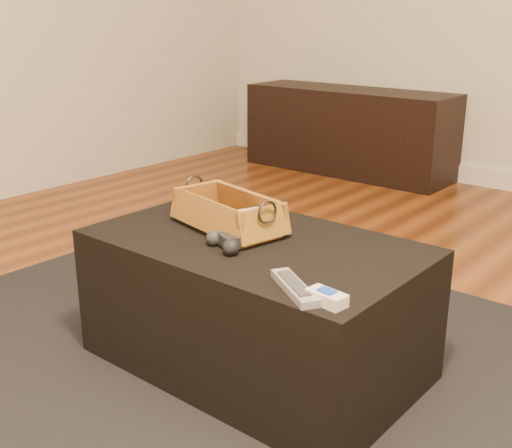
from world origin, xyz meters
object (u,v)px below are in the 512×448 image
Objects in this scene: ottoman at (255,303)px; wicker_basket at (228,215)px; media_cabinet at (348,131)px; tv_remote at (221,221)px; cream_gadget at (327,298)px; game_controller at (225,242)px; silver_remote at (294,287)px.

wicker_basket is (-0.13, 0.03, 0.26)m from ottoman.
media_cabinet is 3.52× the size of wicker_basket.
media_cabinet is 2.66m from tv_remote.
cream_gadget is (0.57, -0.25, -0.01)m from tv_remote.
ottoman is 2.37× the size of wicker_basket.
media_cabinet is 2.66m from wicker_basket.
media_cabinet is at bearing 115.94° from ottoman.
tv_remote is 0.03m from wicker_basket.
wicker_basket is at bearing 129.39° from game_controller.
ottoman is (1.20, -2.46, -0.07)m from media_cabinet.
ottoman is 0.28m from tv_remote.
cream_gadget is at bearing -4.81° from silver_remote.
wicker_basket is at bearing -66.39° from media_cabinet.
wicker_basket is at bearing 154.37° from cream_gadget.
media_cabinet reaches higher than tv_remote.
wicker_basket reaches higher than cream_gadget.
game_controller is (1.18, -2.58, 0.16)m from media_cabinet.
media_cabinet is at bearing 120.87° from cream_gadget.
media_cabinet is 1.48× the size of ottoman.
silver_remote is 2.01× the size of cream_gadget.
wicker_basket is at bearing 168.00° from ottoman.
wicker_basket is 2.79× the size of game_controller.
silver_remote is (0.47, -0.24, -0.01)m from tv_remote.
tv_remote is 1.00× the size of silver_remote.
wicker_basket reaches higher than ottoman.
silver_remote is at bearing -60.65° from media_cabinet.
tv_remote is 2.01× the size of cream_gadget.
game_controller is at bearing -50.61° from wicker_basket.
tv_remote is 0.53m from silver_remote.
media_cabinet is 9.82× the size of game_controller.
wicker_basket is 2.06× the size of silver_remote.
game_controller is 1.48× the size of cream_gadget.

